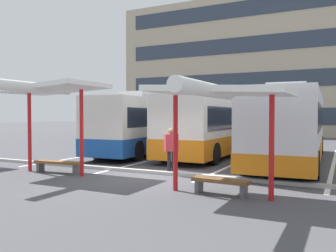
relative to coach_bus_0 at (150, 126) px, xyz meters
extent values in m
plane|color=#47474C|center=(3.84, -7.50, -1.59)|extent=(160.00, 160.00, 0.00)
cube|color=tan|center=(3.84, 26.98, 5.97)|extent=(36.10, 15.49, 15.12)
cube|color=#2D3847|center=(3.84, 19.21, 0.49)|extent=(33.21, 0.08, 1.66)
cube|color=#2D3847|center=(3.84, 19.21, 4.27)|extent=(33.21, 0.08, 1.66)
cube|color=#2D3847|center=(3.84, 19.21, 8.05)|extent=(33.21, 0.08, 1.66)
cube|color=#2D3847|center=(3.84, 19.21, 11.83)|extent=(33.21, 0.08, 1.66)
cube|color=silver|center=(0.00, 0.00, 0.10)|extent=(3.21, 10.91, 2.84)
cube|color=#194C9E|center=(0.00, 0.00, -0.89)|extent=(3.25, 10.95, 0.84)
cube|color=black|center=(0.00, 0.00, 0.51)|extent=(3.18, 10.05, 0.93)
cube|color=black|center=(-0.39, 5.33, 0.45)|extent=(2.13, 0.24, 1.70)
cube|color=silver|center=(0.10, -1.34, 1.70)|extent=(1.61, 2.30, 0.36)
cylinder|color=black|center=(-1.39, 3.69, -1.09)|extent=(0.37, 1.02, 1.00)
cylinder|color=black|center=(0.83, 3.85, -1.09)|extent=(0.37, 1.02, 1.00)
cylinder|color=black|center=(-0.83, -3.85, -1.09)|extent=(0.37, 1.02, 1.00)
cylinder|color=black|center=(1.39, -3.69, -1.09)|extent=(0.37, 1.02, 1.00)
cube|color=silver|center=(3.92, 0.86, 0.12)|extent=(2.61, 11.52, 2.86)
cube|color=orange|center=(3.92, 0.86, -0.86)|extent=(2.65, 11.56, 0.90)
cube|color=black|center=(3.92, 0.86, 0.46)|extent=(2.64, 10.59, 1.08)
cube|color=black|center=(3.91, 6.58, 0.46)|extent=(2.28, 0.08, 1.72)
cube|color=silver|center=(3.92, -0.58, 1.73)|extent=(1.56, 2.20, 0.36)
cylinder|color=black|center=(2.72, 5.01, -1.09)|extent=(0.30, 1.00, 1.00)
cylinder|color=black|center=(5.11, 5.01, -1.09)|extent=(0.30, 1.00, 1.00)
cylinder|color=black|center=(2.73, -3.30, -1.09)|extent=(0.30, 1.00, 1.00)
cylinder|color=black|center=(5.13, -3.30, -1.09)|extent=(0.30, 1.00, 1.00)
cube|color=silver|center=(8.01, -0.67, 0.14)|extent=(3.06, 12.38, 2.92)
cube|color=orange|center=(8.01, -0.67, -0.97)|extent=(3.10, 12.42, 0.68)
cube|color=black|center=(8.01, -0.67, 0.53)|extent=(3.05, 11.40, 1.03)
cube|color=black|center=(7.77, 5.44, 0.49)|extent=(2.28, 0.17, 1.75)
cube|color=silver|center=(8.07, -2.21, 1.78)|extent=(1.64, 2.26, 0.36)
cylinder|color=black|center=(6.64, 3.82, -1.09)|extent=(0.34, 1.01, 1.00)
cylinder|color=black|center=(9.03, 3.91, -1.09)|extent=(0.34, 1.01, 1.00)
cylinder|color=black|center=(6.99, -5.26, -1.09)|extent=(0.34, 1.01, 1.00)
cylinder|color=black|center=(9.38, -5.17, -1.09)|extent=(0.34, 1.01, 1.00)
cube|color=white|center=(-2.16, -0.54, -1.59)|extent=(0.16, 14.00, 0.01)
cube|color=white|center=(1.84, -0.54, -1.59)|extent=(0.16, 14.00, 0.01)
cube|color=white|center=(5.84, -0.54, -1.59)|extent=(0.16, 14.00, 0.01)
cube|color=white|center=(9.85, -0.54, -1.59)|extent=(0.16, 14.00, 0.01)
cylinder|color=red|center=(-0.84, -8.14, -0.02)|extent=(0.14, 0.14, 3.14)
cylinder|color=red|center=(1.76, -8.14, -0.02)|extent=(0.14, 0.14, 3.14)
cube|color=white|center=(0.46, -8.14, 1.63)|extent=(3.61, 2.45, 0.36)
cylinder|color=white|center=(0.46, -9.22, 1.60)|extent=(0.36, 3.60, 0.36)
cube|color=brown|center=(0.46, -7.97, -1.19)|extent=(2.00, 0.62, 0.10)
cube|color=#4C4C51|center=(-0.37, -8.06, -1.41)|extent=(0.15, 0.35, 0.35)
cube|color=#4C4C51|center=(1.29, -7.89, -1.41)|extent=(0.15, 0.35, 0.35)
cylinder|color=red|center=(5.85, -8.85, -0.19)|extent=(0.14, 0.14, 2.79)
cylinder|color=red|center=(8.59, -8.85, -0.19)|extent=(0.14, 0.14, 2.79)
cube|color=white|center=(7.22, -8.85, 1.28)|extent=(3.75, 2.47, 0.31)
cylinder|color=white|center=(7.22, -9.94, 1.25)|extent=(0.36, 3.74, 0.36)
cube|color=brown|center=(7.22, -8.82, -1.19)|extent=(1.65, 0.54, 0.10)
cube|color=#4C4C51|center=(6.55, -8.77, -1.41)|extent=(0.15, 0.34, 0.35)
cube|color=#4C4C51|center=(7.88, -8.87, -1.41)|extent=(0.15, 0.34, 0.35)
cube|color=#ADADA8|center=(3.84, -6.53, -1.53)|extent=(44.00, 0.24, 0.12)
cylinder|color=black|center=(4.41, -6.37, -1.16)|extent=(0.14, 0.14, 0.86)
cylinder|color=black|center=(4.54, -6.25, -1.16)|extent=(0.14, 0.14, 0.86)
cube|color=#BF333F|center=(4.47, -6.31, -0.41)|extent=(0.51, 0.51, 0.64)
sphere|color=#936B4C|center=(4.47, -6.31, 0.03)|extent=(0.23, 0.23, 0.23)
camera|label=1|loc=(10.27, -18.23, 0.63)|focal=38.06mm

